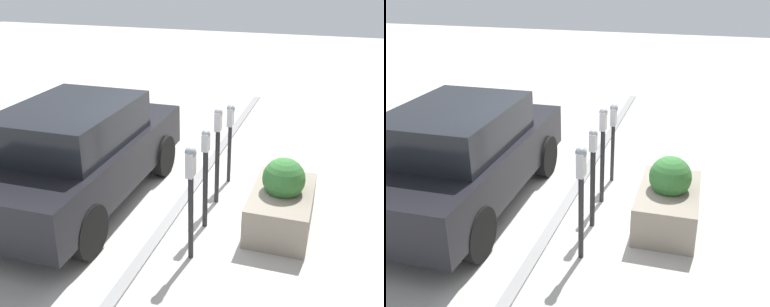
{
  "view_description": "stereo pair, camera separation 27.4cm",
  "coord_description": "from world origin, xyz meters",
  "views": [
    {
      "loc": [
        -5.89,
        -2.09,
        3.6
      ],
      "look_at": [
        0.0,
        -0.15,
        0.98
      ],
      "focal_mm": 42.0,
      "sensor_mm": 36.0,
      "label": 1
    },
    {
      "loc": [
        -5.97,
        -1.83,
        3.6
      ],
      "look_at": [
        0.0,
        -0.15,
        0.98
      ],
      "focal_mm": 42.0,
      "sensor_mm": 36.0,
      "label": 2
    }
  ],
  "objects": [
    {
      "name": "parking_meter_fourth",
      "position": [
        1.2,
        -0.44,
        0.99
      ],
      "size": [
        0.17,
        0.14,
        1.43
      ],
      "color": "#232326",
      "rests_on": "ground_plane"
    },
    {
      "name": "curb_strip",
      "position": [
        0.0,
        0.08,
        0.02
      ],
      "size": [
        13.5,
        0.16,
        0.04
      ],
      "color": "gray",
      "rests_on": "ground_plane"
    },
    {
      "name": "parked_car_front",
      "position": [
        -0.27,
        1.62,
        0.88
      ],
      "size": [
        4.31,
        1.9,
        1.68
      ],
      "rotation": [
        0.0,
        0.0,
        0.01
      ],
      "color": "black",
      "rests_on": "ground_plane"
    },
    {
      "name": "ground_plane",
      "position": [
        0.0,
        0.0,
        0.0
      ],
      "size": [
        40.0,
        40.0,
        0.0
      ],
      "primitive_type": "plane",
      "color": "beige"
    },
    {
      "name": "planter_box",
      "position": [
        -0.02,
        -1.53,
        0.4
      ],
      "size": [
        1.52,
        0.87,
        1.09
      ],
      "color": "gray",
      "rests_on": "ground_plane"
    },
    {
      "name": "parking_meter_middle",
      "position": [
        0.39,
        -0.44,
        1.03
      ],
      "size": [
        0.15,
        0.13,
        1.6
      ],
      "color": "#232326",
      "rests_on": "ground_plane"
    },
    {
      "name": "parking_meter_second",
      "position": [
        -0.36,
        -0.47,
        0.94
      ],
      "size": [
        0.14,
        0.12,
        1.52
      ],
      "color": "#232326",
      "rests_on": "ground_plane"
    },
    {
      "name": "parking_meter_nearest",
      "position": [
        -1.17,
        -0.51,
        1.07
      ],
      "size": [
        0.17,
        0.15,
        1.58
      ],
      "color": "#232326",
      "rests_on": "ground_plane"
    }
  ]
}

